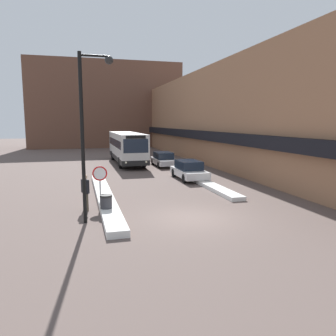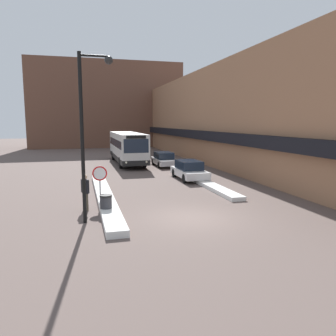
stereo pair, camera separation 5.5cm
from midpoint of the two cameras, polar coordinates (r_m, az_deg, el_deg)
ground_plane at (r=15.39m, az=4.03°, el=-8.64°), size 160.00×160.00×0.00m
building_row_right at (r=40.72m, az=6.22°, el=8.72°), size 5.50×60.00×9.86m
building_backdrop_far at (r=60.30m, az=-10.79°, el=10.69°), size 26.00×8.00×14.63m
snow_bank_left at (r=19.39m, az=-11.08°, el=-4.80°), size 0.90×13.73×0.30m
snow_bank_right at (r=22.54m, az=7.20°, el=-2.98°), size 0.90×8.58×0.25m
city_bus at (r=35.05m, az=-7.24°, el=3.67°), size 2.59×11.66×3.25m
parked_car_front at (r=25.26m, az=3.61°, el=-0.34°), size 1.86×4.39×1.45m
parked_car_back at (r=32.69m, az=-0.83°, el=1.55°), size 1.83×4.36×1.41m
stop_sign at (r=17.33m, az=-11.86°, el=-1.64°), size 0.76×0.08×2.14m
street_lamp at (r=14.44m, az=-13.86°, el=7.92°), size 1.46×0.36×7.29m
pedestrian at (r=16.84m, az=-14.30°, el=-3.57°), size 0.40×0.55×1.82m
trash_bin at (r=16.07m, az=-10.81°, el=-6.27°), size 0.59×0.59×0.95m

